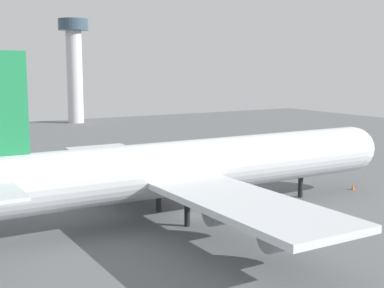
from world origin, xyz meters
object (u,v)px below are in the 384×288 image
object	(u,v)px
cargo_loader	(273,166)
cargo_airplane	(191,168)
control_tower	(74,61)
safety_cone_nose	(353,187)

from	to	relation	value
cargo_loader	cargo_airplane	bearing A→B (deg)	-148.60
cargo_airplane	control_tower	size ratio (longest dim) A/B	1.85
cargo_airplane	cargo_loader	size ratio (longest dim) A/B	14.44
cargo_loader	control_tower	xyz separation A→B (m)	(-2.90, 98.64, 19.06)
cargo_airplane	safety_cone_nose	size ratio (longest dim) A/B	78.95
cargo_airplane	control_tower	distance (m)	118.08
control_tower	cargo_loader	bearing A→B (deg)	-88.32
cargo_loader	safety_cone_nose	size ratio (longest dim) A/B	5.47
cargo_loader	control_tower	bearing A→B (deg)	91.68
control_tower	cargo_airplane	bearing A→B (deg)	-101.62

